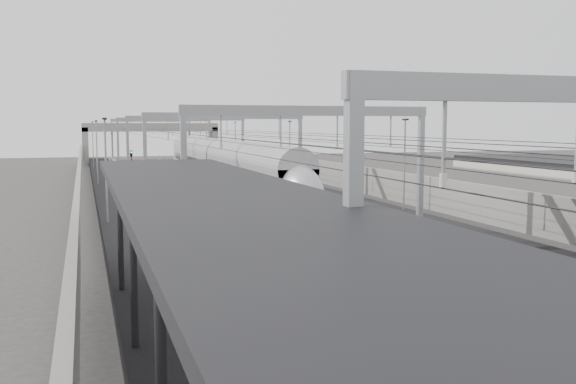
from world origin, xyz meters
TOP-DOWN VIEW (x-y plane):
  - platform_left at (-8.00, 45.00)m, footprint 4.00×120.00m
  - platform_right at (8.00, 45.00)m, footprint 4.00×120.00m
  - tracks at (0.00, 45.00)m, footprint 11.40×140.00m
  - overhead_line at (0.00, 51.62)m, footprint 13.00×140.00m
  - canopy_left at (-8.02, 2.99)m, footprint 4.40×30.00m
  - overbridge at (0.00, 100.00)m, footprint 22.00×2.20m
  - wall_left at (-11.20, 45.00)m, footprint 0.30×120.00m
  - wall_right at (11.20, 45.00)m, footprint 0.30×120.00m
  - train at (1.50, 48.42)m, footprint 2.68×48.78m
  - signal_green at (-5.20, 72.99)m, footprint 0.32×0.32m
  - signal_red_near at (3.20, 65.36)m, footprint 0.32×0.32m
  - signal_red_far at (5.40, 71.70)m, footprint 0.32×0.32m

SIDE VIEW (x-z plane):
  - tracks at x=0.00m, z-range -0.05..0.15m
  - platform_left at x=-8.00m, z-range 0.00..1.00m
  - platform_right at x=8.00m, z-range 0.00..1.00m
  - wall_left at x=-11.20m, z-range 0.00..3.20m
  - wall_right at x=11.20m, z-range 0.00..3.20m
  - train at x=1.50m, z-range -0.04..4.20m
  - signal_green at x=-5.20m, z-range 0.68..4.15m
  - signal_red_near at x=3.20m, z-range 0.68..4.15m
  - signal_red_far at x=5.40m, z-range 0.68..4.15m
  - canopy_left at x=-8.02m, z-range 2.97..7.21m
  - overbridge at x=0.00m, z-range 1.86..8.76m
  - overhead_line at x=0.00m, z-range 2.84..9.44m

